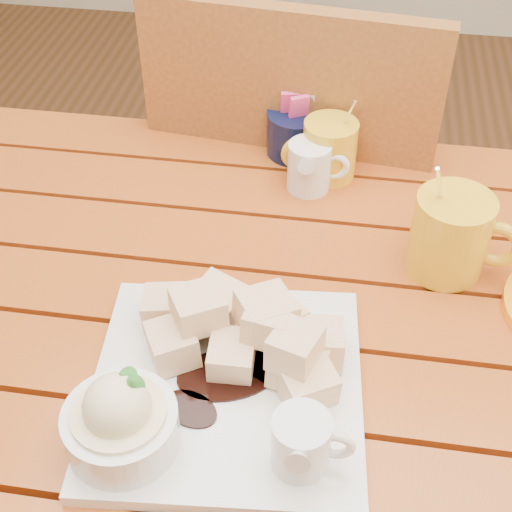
% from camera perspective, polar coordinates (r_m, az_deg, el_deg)
% --- Properties ---
extents(table, '(1.20, 0.79, 0.75)m').
position_cam_1_polar(table, '(0.96, 0.24, -8.28)').
color(table, '#903F12').
rests_on(table, ground).
extents(dessert_plate, '(0.31, 0.31, 0.12)m').
position_cam_1_polar(dessert_plate, '(0.76, -3.58, -9.97)').
color(dessert_plate, white).
rests_on(dessert_plate, table).
extents(coffee_mug_left, '(0.11, 0.08, 0.13)m').
position_cam_1_polar(coffee_mug_left, '(1.07, 5.77, 8.55)').
color(coffee_mug_left, gold).
rests_on(coffee_mug_left, table).
extents(coffee_mug_right, '(0.14, 0.10, 0.16)m').
position_cam_1_polar(coffee_mug_right, '(0.92, 15.45, 1.69)').
color(coffee_mug_right, gold).
rests_on(coffee_mug_right, table).
extents(cream_pitcher, '(0.09, 0.08, 0.08)m').
position_cam_1_polar(cream_pitcher, '(1.04, 4.39, 7.21)').
color(cream_pitcher, white).
rests_on(cream_pitcher, table).
extents(sugar_caddy, '(0.10, 0.10, 0.10)m').
position_cam_1_polar(sugar_caddy, '(1.12, 3.31, 9.95)').
color(sugar_caddy, '#0B1233').
rests_on(sugar_caddy, table).
extents(chair_far, '(0.51, 0.51, 0.98)m').
position_cam_1_polar(chair_far, '(1.37, 3.40, 4.33)').
color(chair_far, brown).
rests_on(chair_far, ground).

